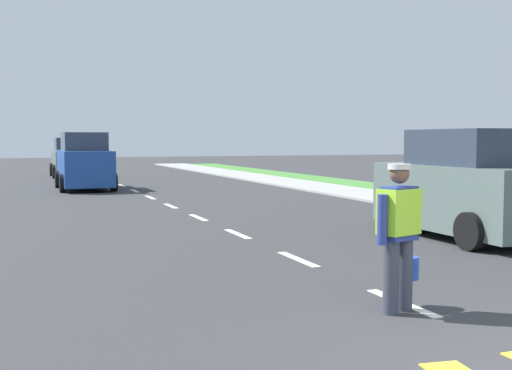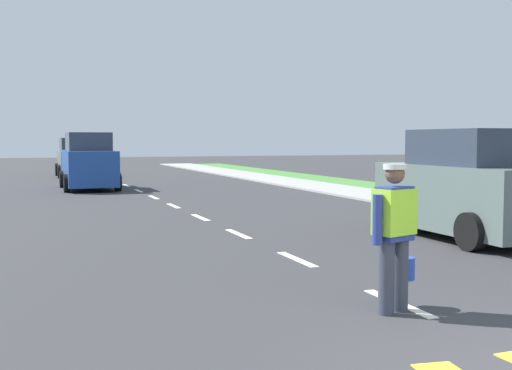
# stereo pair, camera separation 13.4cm
# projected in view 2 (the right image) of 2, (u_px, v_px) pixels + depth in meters

# --- Properties ---
(ground_plane) EXTENTS (96.00, 96.00, 0.00)m
(ground_plane) POSITION_uv_depth(u_px,v_px,m) (137.00, 190.00, 24.85)
(ground_plane) COLOR #333335
(sidewalk_right) EXTENTS (2.40, 72.00, 0.14)m
(sidewalk_right) POSITION_uv_depth(u_px,v_px,m) (484.00, 214.00, 16.98)
(sidewalk_right) COLOR #9E9E99
(sidewalk_right) RESTS_ON ground
(lane_center_line) EXTENTS (0.14, 46.40, 0.01)m
(lane_center_line) POSITION_uv_depth(u_px,v_px,m) (121.00, 183.00, 28.79)
(lane_center_line) COLOR silver
(lane_center_line) RESTS_ON ground
(road_worker) EXTENTS (0.70, 0.53, 1.67)m
(road_worker) POSITION_uv_depth(u_px,v_px,m) (395.00, 230.00, 7.25)
(road_worker) COLOR #383D4C
(road_worker) RESTS_ON ground
(car_oncoming_third) EXTENTS (1.92, 3.97, 2.03)m
(car_oncoming_third) POSITION_uv_depth(u_px,v_px,m) (75.00, 159.00, 33.99)
(car_oncoming_third) COLOR slate
(car_oncoming_third) RESTS_ON ground
(car_oncoming_second) EXTENTS (2.07, 4.19, 2.21)m
(car_oncoming_second) POSITION_uv_depth(u_px,v_px,m) (89.00, 163.00, 25.35)
(car_oncoming_second) COLOR #1E4799
(car_oncoming_second) RESTS_ON ground
(car_parked_curbside) EXTENTS (1.94, 4.07, 2.14)m
(car_parked_curbside) POSITION_uv_depth(u_px,v_px,m) (466.00, 188.00, 12.70)
(car_parked_curbside) COLOR slate
(car_parked_curbside) RESTS_ON ground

